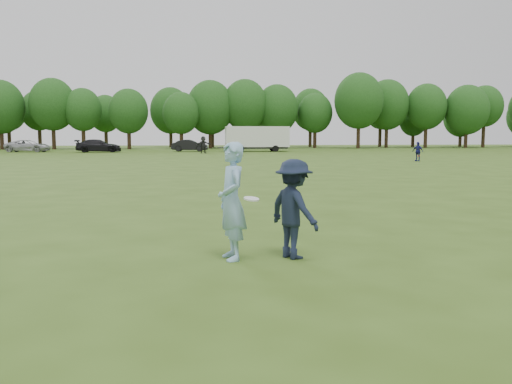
{
  "coord_description": "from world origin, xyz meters",
  "views": [
    {
      "loc": [
        -0.65,
        -9.56,
        2.23
      ],
      "look_at": [
        0.66,
        0.91,
        1.1
      ],
      "focal_mm": 38.0,
      "sensor_mm": 36.0,
      "label": 1
    }
  ],
  "objects_px": {
    "field_cone": "(419,155)",
    "player_far_d": "(203,145)",
    "defender": "(294,209)",
    "car_f": "(190,146)",
    "cargo_trailer": "(257,138)",
    "player_far_b": "(418,152)",
    "thrower": "(232,201)",
    "car_d": "(98,146)",
    "car_c": "(28,146)"
  },
  "relations": [
    {
      "from": "player_far_d",
      "to": "field_cone",
      "type": "distance_m",
      "value": 24.03
    },
    {
      "from": "player_far_b",
      "to": "car_c",
      "type": "distance_m",
      "value": 47.7
    },
    {
      "from": "car_f",
      "to": "cargo_trailer",
      "type": "relative_size",
      "value": 0.51
    },
    {
      "from": "defender",
      "to": "field_cone",
      "type": "xyz_separation_m",
      "value": [
        21.13,
        42.44,
        -0.75
      ]
    },
    {
      "from": "player_far_b",
      "to": "cargo_trailer",
      "type": "distance_m",
      "value": 27.99
    },
    {
      "from": "car_c",
      "to": "field_cone",
      "type": "bearing_deg",
      "value": -108.18
    },
    {
      "from": "field_cone",
      "to": "player_far_d",
      "type": "bearing_deg",
      "value": 152.14
    },
    {
      "from": "player_far_d",
      "to": "cargo_trailer",
      "type": "xyz_separation_m",
      "value": [
        6.99,
        5.64,
        0.78
      ]
    },
    {
      "from": "car_f",
      "to": "thrower",
      "type": "bearing_deg",
      "value": -171.68
    },
    {
      "from": "thrower",
      "to": "player_far_d",
      "type": "distance_m",
      "value": 53.65
    },
    {
      "from": "car_d",
      "to": "car_f",
      "type": "bearing_deg",
      "value": -83.31
    },
    {
      "from": "car_c",
      "to": "thrower",
      "type": "bearing_deg",
      "value": -155.91
    },
    {
      "from": "thrower",
      "to": "cargo_trailer",
      "type": "height_order",
      "value": "cargo_trailer"
    },
    {
      "from": "car_c",
      "to": "field_cone",
      "type": "distance_m",
      "value": 46.75
    },
    {
      "from": "field_cone",
      "to": "cargo_trailer",
      "type": "relative_size",
      "value": 0.03
    },
    {
      "from": "thrower",
      "to": "field_cone",
      "type": "xyz_separation_m",
      "value": [
        22.25,
        42.42,
        -0.9
      ]
    },
    {
      "from": "player_far_b",
      "to": "player_far_d",
      "type": "bearing_deg",
      "value": -178.33
    },
    {
      "from": "field_cone",
      "to": "car_d",
      "type": "bearing_deg",
      "value": 153.91
    },
    {
      "from": "thrower",
      "to": "player_far_d",
      "type": "relative_size",
      "value": 1.05
    },
    {
      "from": "player_far_d",
      "to": "field_cone",
      "type": "xyz_separation_m",
      "value": [
        21.23,
        -11.22,
        -0.85
      ]
    },
    {
      "from": "car_c",
      "to": "car_f",
      "type": "height_order",
      "value": "car_f"
    },
    {
      "from": "defender",
      "to": "player_far_d",
      "type": "height_order",
      "value": "player_far_d"
    },
    {
      "from": "player_far_b",
      "to": "player_far_d",
      "type": "distance_m",
      "value": 26.62
    },
    {
      "from": "car_f",
      "to": "cargo_trailer",
      "type": "xyz_separation_m",
      "value": [
        8.53,
        -1.37,
        1.02
      ]
    },
    {
      "from": "thrower",
      "to": "car_d",
      "type": "height_order",
      "value": "thrower"
    },
    {
      "from": "defender",
      "to": "car_c",
      "type": "height_order",
      "value": "defender"
    },
    {
      "from": "thrower",
      "to": "defender",
      "type": "xyz_separation_m",
      "value": [
        1.11,
        -0.03,
        -0.15
      ]
    },
    {
      "from": "thrower",
      "to": "car_c",
      "type": "distance_m",
      "value": 64.57
    },
    {
      "from": "defender",
      "to": "car_f",
      "type": "height_order",
      "value": "defender"
    },
    {
      "from": "car_c",
      "to": "car_d",
      "type": "bearing_deg",
      "value": -98.34
    },
    {
      "from": "defender",
      "to": "player_far_b",
      "type": "xyz_separation_m",
      "value": [
        16.92,
        33.19,
        -0.1
      ]
    },
    {
      "from": "car_d",
      "to": "cargo_trailer",
      "type": "distance_m",
      "value": 19.69
    },
    {
      "from": "player_far_d",
      "to": "car_d",
      "type": "relative_size",
      "value": 0.37
    },
    {
      "from": "player_far_d",
      "to": "defender",
      "type": "bearing_deg",
      "value": -107.35
    },
    {
      "from": "car_d",
      "to": "player_far_b",
      "type": "bearing_deg",
      "value": -132.69
    },
    {
      "from": "car_d",
      "to": "field_cone",
      "type": "xyz_separation_m",
      "value": [
        33.9,
        -16.6,
        -0.64
      ]
    },
    {
      "from": "player_far_b",
      "to": "cargo_trailer",
      "type": "relative_size",
      "value": 0.18
    },
    {
      "from": "thrower",
      "to": "field_cone",
      "type": "height_order",
      "value": "thrower"
    },
    {
      "from": "player_far_d",
      "to": "cargo_trailer",
      "type": "relative_size",
      "value": 0.22
    },
    {
      "from": "thrower",
      "to": "cargo_trailer",
      "type": "bearing_deg",
      "value": 160.75
    },
    {
      "from": "player_far_b",
      "to": "cargo_trailer",
      "type": "xyz_separation_m",
      "value": [
        -10.03,
        26.11,
        0.98
      ]
    },
    {
      "from": "defender",
      "to": "player_far_b",
      "type": "height_order",
      "value": "defender"
    },
    {
      "from": "car_d",
      "to": "field_cone",
      "type": "bearing_deg",
      "value": -117.73
    },
    {
      "from": "player_far_d",
      "to": "cargo_trailer",
      "type": "bearing_deg",
      "value": 21.45
    },
    {
      "from": "player_far_d",
      "to": "car_f",
      "type": "height_order",
      "value": "player_far_d"
    },
    {
      "from": "cargo_trailer",
      "to": "car_d",
      "type": "bearing_deg",
      "value": -179.25
    },
    {
      "from": "thrower",
      "to": "cargo_trailer",
      "type": "distance_m",
      "value": 59.82
    },
    {
      "from": "thrower",
      "to": "player_far_d",
      "type": "bearing_deg",
      "value": 167.35
    },
    {
      "from": "car_d",
      "to": "car_f",
      "type": "height_order",
      "value": "car_d"
    },
    {
      "from": "car_d",
      "to": "cargo_trailer",
      "type": "xyz_separation_m",
      "value": [
        19.66,
        0.26,
        0.99
      ]
    }
  ]
}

